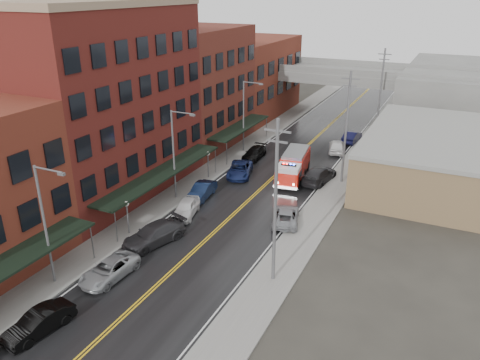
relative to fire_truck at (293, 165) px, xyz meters
The scene contains 33 objects.
road 4.71m from the fire_truck, 117.07° to the right, with size 11.00×160.00×0.02m, color black.
sidewalk_left 10.24m from the fire_truck, 156.98° to the right, with size 3.00×160.00×0.15m, color slate.
sidewalk_right 6.76m from the fire_truck, 36.91° to the right, with size 3.00×160.00×0.15m, color slate.
curb_left 8.76m from the fire_truck, 152.70° to the right, with size 0.30×160.00×0.15m, color gray.
curb_right 5.57m from the fire_truck, 47.54° to the right, with size 0.30×160.00×0.15m, color gray.
brick_building_b 20.26m from the fire_truck, 144.42° to the right, with size 9.00×20.00×18.00m, color #5B1918.
brick_building_c 17.69m from the fire_truck, 156.90° to the left, with size 9.00×15.00×15.00m, color maroon.
brick_building_far 28.85m from the fire_truck, 122.52° to the left, with size 9.00×20.00×12.00m, color maroon.
tan_building 15.25m from the fire_truck, 23.37° to the left, with size 14.00×22.00×5.00m, color olive.
right_far_block 39.50m from the fire_truck, 66.09° to the left, with size 18.00×30.00×8.00m, color slate.
awning_1 14.59m from the fire_truck, 130.96° to the right, with size 2.60×18.00×3.09m.
awning_2 11.63m from the fire_truck, 145.50° to the left, with size 2.60×13.00×3.09m.
globe_lamp_1 19.85m from the fire_truck, 115.13° to the right, with size 0.44×0.44×3.12m.
globe_lamp_2 9.34m from the fire_truck, 154.81° to the right, with size 0.44×0.44×3.12m.
street_lamp_0 27.58m from the fire_truck, 108.27° to the right, with size 2.64×0.22×9.00m.
street_lamp_1 13.64m from the fire_truck, 130.71° to the right, with size 2.64×0.22×9.00m.
street_lamp_2 11.10m from the fire_truck, 144.84° to the left, with size 2.64×0.22×9.00m.
utility_pole_0 20.22m from the fire_truck, 74.73° to the right, with size 1.80×0.24×12.00m.
utility_pole_1 7.11m from the fire_truck, 11.34° to the left, with size 1.80×0.24×12.00m.
utility_pole_2 22.18m from the fire_truck, 76.18° to the left, with size 1.80×0.24×12.00m.
overpass 28.46m from the fire_truck, 94.13° to the left, with size 40.00×10.00×7.50m.
fire_truck is the anchor object (origin of this frame).
parked_car_left_1 30.75m from the fire_truck, 100.63° to the right, with size 1.54×4.42×1.46m, color black.
parked_car_left_2 24.45m from the fire_truck, 103.43° to the right, with size 2.25×4.87×1.35m, color gray.
parked_car_left_3 19.12m from the fire_truck, 107.12° to the right, with size 2.31×5.68×1.65m, color #2B2B2D.
parked_car_left_4 14.09m from the fire_truck, 114.84° to the right, with size 1.78×4.42×1.51m, color white.
parked_car_left_5 10.94m from the fire_truck, 126.78° to the right, with size 1.57×4.50×1.48m, color #0E1934.
parked_car_left_6 5.96m from the fire_truck, 162.43° to the right, with size 2.43×5.27×1.47m, color #152150.
parked_car_left_7 7.71m from the fire_truck, 147.38° to the left, with size 1.91×4.70×1.36m, color black.
parked_car_right_0 10.60m from the fire_truck, 74.07° to the right, with size 2.25×4.87×1.35m, color gray.
parked_car_right_1 2.97m from the fire_truck, ahead, with size 2.31×5.68×1.65m, color #242426.
parked_car_right_2 11.05m from the fire_truck, 78.98° to the left, with size 1.91×4.74×1.62m, color white.
parked_car_right_3 16.09m from the fire_truck, 79.60° to the left, with size 1.61×4.63×1.52m, color black.
Camera 1 is at (17.23, -11.73, 19.66)m, focal length 35.00 mm.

